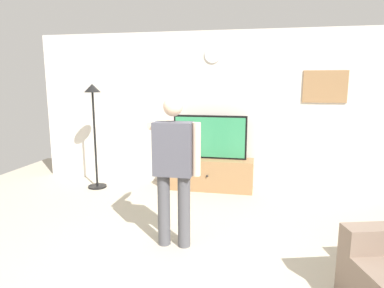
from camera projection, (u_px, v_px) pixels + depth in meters
ground_plane at (168, 268)px, 3.39m from camera, size 8.40×8.40×0.00m
back_wall at (211, 110)px, 5.99m from camera, size 6.40×0.10×2.70m
tv_stand at (209, 174)px, 5.84m from camera, size 1.50×0.47×0.54m
television at (210, 137)px, 5.77m from camera, size 1.25×0.07×0.74m
wall_clock at (213, 54)px, 5.75m from camera, size 0.28×0.03×0.28m
framed_picture at (325, 87)px, 5.50m from camera, size 0.70×0.04×0.52m
floor_lamp at (94, 114)px, 5.75m from camera, size 0.32×0.32×1.81m
person_standing_nearer_lamp at (174, 163)px, 3.71m from camera, size 0.60×0.78×1.69m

